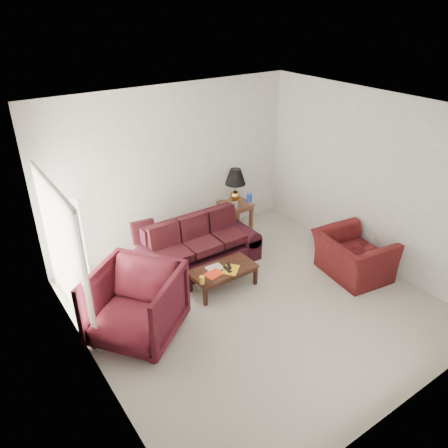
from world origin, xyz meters
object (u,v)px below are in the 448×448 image
at_px(coffee_table, 223,278).
at_px(armchair_right, 353,256).
at_px(end_table, 235,216).
at_px(floor_lamp, 78,241).
at_px(armchair_left, 136,305).
at_px(sofa, 200,245).

bearing_deg(coffee_table, armchair_right, -30.10).
relative_size(end_table, coffee_table, 0.57).
distance_m(floor_lamp, armchair_left, 1.82).
relative_size(end_table, armchair_left, 0.52).
distance_m(armchair_right, coffee_table, 2.25).
bearing_deg(sofa, floor_lamp, 153.67).
bearing_deg(armchair_right, coffee_table, 73.56).
bearing_deg(armchair_left, sofa, 83.77).
distance_m(end_table, armchair_left, 3.47).
distance_m(armchair_left, coffee_table, 1.69).
xyz_separation_m(sofa, end_table, (1.32, 0.76, -0.13)).
height_order(sofa, end_table, sofa).
height_order(sofa, armchair_right, sofa).
bearing_deg(end_table, sofa, -150.15).
height_order(floor_lamp, armchair_left, floor_lamp).
relative_size(armchair_left, coffee_table, 1.08).
height_order(end_table, floor_lamp, floor_lamp).
bearing_deg(floor_lamp, sofa, -23.53).
bearing_deg(floor_lamp, coffee_table, -40.73).
xyz_separation_m(end_table, coffee_table, (-1.35, -1.52, -0.12)).
bearing_deg(sofa, end_table, 27.04).
distance_m(end_table, coffee_table, 2.03).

